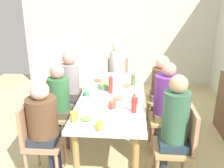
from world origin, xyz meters
name	(u,v)px	position (x,y,z in m)	size (l,w,h in m)	color
ground_plane	(112,146)	(0.00, 0.00, 0.00)	(6.25, 6.25, 0.00)	#C2B681
wall_left	(121,27)	(-2.66, 0.00, 1.30)	(0.12, 4.37, 2.60)	silver
dining_table	(112,101)	(0.00, 0.00, 0.68)	(1.93, 0.81, 0.77)	white
chair_0	(54,111)	(0.00, -0.78, 0.51)	(0.40, 0.40, 0.90)	tan
person_0	(60,99)	(0.00, -0.69, 0.69)	(0.30, 0.30, 1.17)	brown
chair_1	(172,115)	(0.00, 0.78, 0.51)	(0.40, 0.40, 0.90)	tan
person_1	(166,99)	(0.00, 0.69, 0.73)	(0.33, 0.33, 1.22)	brown
chair_2	(165,96)	(-0.64, 0.78, 0.51)	(0.40, 0.40, 0.90)	tan
person_2	(160,85)	(-0.64, 0.69, 0.69)	(0.30, 0.30, 1.15)	brown
chair_3	(118,80)	(-1.35, 0.00, 0.51)	(0.40, 0.40, 0.90)	tan
person_3	(117,70)	(-1.26, 0.00, 0.74)	(0.30, 0.30, 1.26)	brown
chair_4	(181,143)	(0.64, 0.78, 0.51)	(0.40, 0.40, 0.90)	tan
person_4	(174,123)	(0.64, 0.69, 0.74)	(0.30, 0.30, 1.27)	#2B3645
chair_5	(66,93)	(-0.64, -0.78, 0.51)	(0.40, 0.40, 0.90)	#323343
person_5	(71,81)	(-0.64, -0.69, 0.71)	(0.30, 0.30, 1.19)	#4F4F3A
chair_6	(37,137)	(0.64, -0.78, 0.51)	(0.40, 0.40, 0.90)	tan
person_6	(44,121)	(0.64, -0.69, 0.71)	(0.33, 0.33, 1.17)	#262948
plate_0	(119,99)	(0.15, 0.09, 0.79)	(0.25, 0.25, 0.04)	silver
plate_1	(86,120)	(0.72, -0.21, 0.79)	(0.22, 0.22, 0.04)	silver
plate_2	(98,81)	(-0.50, -0.25, 0.79)	(0.24, 0.24, 0.04)	silver
plate_3	(127,86)	(-0.29, 0.19, 0.79)	(0.21, 0.21, 0.04)	silver
bowl_0	(105,85)	(-0.23, -0.11, 0.82)	(0.21, 0.21, 0.09)	#528855
cup_0	(135,100)	(0.24, 0.29, 0.81)	(0.12, 0.08, 0.07)	#D54547
cup_1	(85,101)	(0.28, -0.30, 0.81)	(0.12, 0.08, 0.07)	white
cup_2	(99,126)	(0.89, -0.05, 0.82)	(0.11, 0.07, 0.09)	#DCCE49
cup_3	(86,95)	(0.12, -0.32, 0.81)	(0.12, 0.09, 0.07)	#418D63
cup_4	(112,105)	(0.39, 0.03, 0.81)	(0.13, 0.09, 0.08)	#D45340
cup_5	(74,116)	(0.73, -0.33, 0.82)	(0.12, 0.08, 0.10)	#DDCC45
bottle_0	(133,80)	(-0.35, 0.27, 0.87)	(0.06, 0.06, 0.20)	#548336
bottle_1	(134,104)	(0.48, 0.28, 0.87)	(0.06, 0.06, 0.22)	red
bottle_2	(111,84)	(-0.06, -0.02, 0.90)	(0.06, 0.06, 0.26)	red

